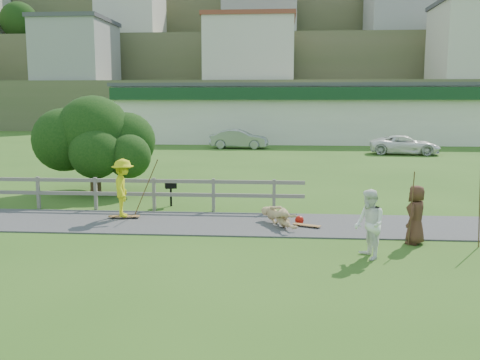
{
  "coord_description": "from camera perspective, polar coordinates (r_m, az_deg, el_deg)",
  "views": [
    {
      "loc": [
        2.25,
        -13.97,
        3.65
      ],
      "look_at": [
        0.98,
        2.0,
        1.26
      ],
      "focal_mm": 40.0,
      "sensor_mm": 36.0,
      "label": 1
    }
  ],
  "objects": [
    {
      "name": "spectator_c",
      "position": [
        14.39,
        18.25,
        -3.54
      ],
      "size": [
        0.8,
        0.89,
        1.52
      ],
      "primitive_type": "imported",
      "rotation": [
        0.0,
        0.0,
        4.16
      ],
      "color": "#4E2C1F",
      "rests_on": "ground"
    },
    {
      "name": "car_white",
      "position": [
        38.16,
        17.16,
        3.59
      ],
      "size": [
        4.86,
        2.65,
        1.29
      ],
      "primitive_type": "imported",
      "rotation": [
        0.0,
        0.0,
        1.46
      ],
      "color": "white",
      "rests_on": "ground"
    },
    {
      "name": "longboard_rider",
      "position": [
        16.98,
        -12.25,
        -3.95
      ],
      "size": [
        0.97,
        0.32,
        0.11
      ],
      "primitive_type": null,
      "rotation": [
        0.0,
        0.0,
        0.09
      ],
      "color": "olive",
      "rests_on": "ground"
    },
    {
      "name": "spectator_a",
      "position": [
        12.75,
        13.63,
        -4.62
      ],
      "size": [
        0.79,
        0.92,
        1.63
      ],
      "primitive_type": "imported",
      "rotation": [
        0.0,
        0.0,
        4.97
      ],
      "color": "white",
      "rests_on": "ground"
    },
    {
      "name": "pole_rider",
      "position": [
        17.02,
        -10.02,
        -0.61
      ],
      "size": [
        0.03,
        0.03,
        2.0
      ],
      "primitive_type": "cylinder",
      "color": "brown",
      "rests_on": "ground"
    },
    {
      "name": "ground",
      "position": [
        14.61,
        -4.49,
        -6.01
      ],
      "size": [
        260.0,
        260.0,
        0.0
      ],
      "primitive_type": "plane",
      "color": "#2D5819",
      "rests_on": "ground"
    },
    {
      "name": "bbq",
      "position": [
        18.76,
        -7.38,
        -1.52
      ],
      "size": [
        0.46,
        0.4,
        0.83
      ],
      "primitive_type": null,
      "rotation": [
        0.0,
        0.0,
        0.32
      ],
      "color": "black",
      "rests_on": "ground"
    },
    {
      "name": "skater_fallen",
      "position": [
        15.61,
        4.2,
        -3.88
      ],
      "size": [
        1.73,
        1.19,
        0.63
      ],
      "primitive_type": "imported",
      "rotation": [
        0.0,
        0.0,
        0.49
      ],
      "color": "tan",
      "rests_on": "ground"
    },
    {
      "name": "fence",
      "position": [
        18.82,
        -16.93,
        -0.84
      ],
      "size": [
        15.05,
        0.1,
        1.1
      ],
      "color": "slate",
      "rests_on": "ground"
    },
    {
      "name": "helmet",
      "position": [
        16.0,
        6.35,
        -4.28
      ],
      "size": [
        0.27,
        0.27,
        0.27
      ],
      "primitive_type": "sphere",
      "color": "#A91309",
      "rests_on": "ground"
    },
    {
      "name": "path",
      "position": [
        16.05,
        -3.65,
        -4.61
      ],
      "size": [
        34.0,
        3.0,
        0.04
      ],
      "primitive_type": "cube",
      "color": "#353638",
      "rests_on": "ground"
    },
    {
      "name": "pole_spec_right",
      "position": [
        14.57,
        24.19,
        -2.81
      ],
      "size": [
        0.03,
        0.03,
        1.97
      ],
      "primitive_type": "cylinder",
      "color": "brown",
      "rests_on": "ground"
    },
    {
      "name": "pole_spec_left",
      "position": [
        14.15,
        17.81,
        -2.94
      ],
      "size": [
        0.03,
        0.03,
        1.9
      ],
      "primitive_type": "cylinder",
      "color": "brown",
      "rests_on": "ground"
    },
    {
      "name": "hillside",
      "position": [
        105.85,
        3.41,
        14.3
      ],
      "size": [
        220.0,
        67.0,
        47.5
      ],
      "color": "#515C36",
      "rests_on": "ground"
    },
    {
      "name": "longboard_fallen",
      "position": [
        15.59,
        7.13,
        -4.96
      ],
      "size": [
        0.83,
        0.51,
        0.09
      ],
      "primitive_type": null,
      "rotation": [
        0.0,
        0.0,
        -0.41
      ],
      "color": "olive",
      "rests_on": "ground"
    },
    {
      "name": "car_silver",
      "position": [
        41.07,
        -0.1,
        4.4
      ],
      "size": [
        4.48,
        1.79,
        1.45
      ],
      "primitive_type": "imported",
      "rotation": [
        0.0,
        0.0,
        1.51
      ],
      "color": "gray",
      "rests_on": "ground"
    },
    {
      "name": "tree",
      "position": [
        21.94,
        -15.27,
        3.12
      ],
      "size": [
        4.72,
        4.72,
        3.43
      ],
      "primitive_type": null,
      "color": "black",
      "rests_on": "ground"
    },
    {
      "name": "skater_rider",
      "position": [
        16.82,
        -12.34,
        -1.16
      ],
      "size": [
        0.94,
        1.29,
        1.79
      ],
      "primitive_type": "imported",
      "rotation": [
        0.0,
        0.0,
        1.84
      ],
      "color": "yellow",
      "rests_on": "ground"
    },
    {
      "name": "strip_mall",
      "position": [
        48.95,
        6.64,
        7.17
      ],
      "size": [
        32.5,
        10.75,
        5.1
      ],
      "color": "silver",
      "rests_on": "ground"
    }
  ]
}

